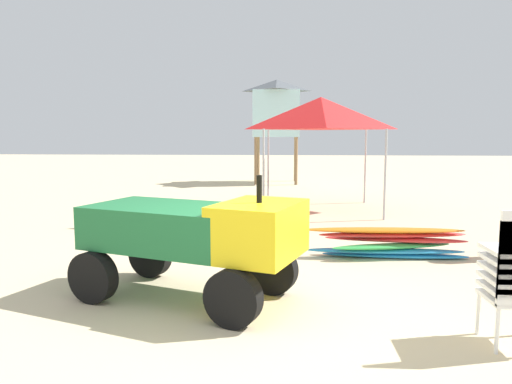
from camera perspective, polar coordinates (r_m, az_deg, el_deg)
name	(u,v)px	position (r m, az deg, el deg)	size (l,w,h in m)	color
ground	(258,317)	(5.23, 0.23, -14.79)	(80.00, 80.00, 0.00)	beige
utility_cart	(195,234)	(5.56, -7.33, -5.05)	(2.80, 2.01, 1.50)	#1E6B38
surfboard_pile	(390,242)	(7.80, 15.85, -5.82)	(2.59, 0.69, 0.48)	#268CCC
popup_canopy	(321,113)	(12.23, 7.78, 9.35)	(2.80, 2.80, 2.87)	#B2B2B7
lifeguard_tower	(277,108)	(19.15, 2.50, 10.03)	(1.98, 1.98, 4.09)	olive
traffic_cone_far	(87,217)	(10.44, -19.66, -2.88)	(0.32, 0.32, 0.46)	orange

